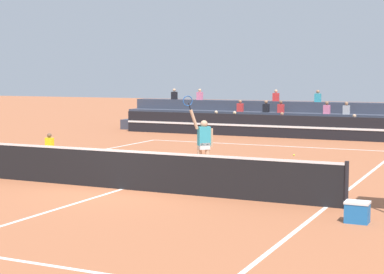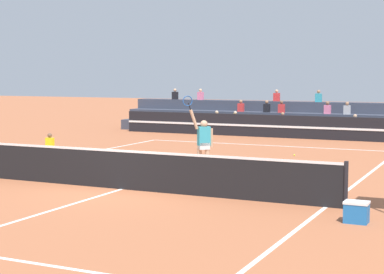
{
  "view_description": "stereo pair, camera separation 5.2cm",
  "coord_description": "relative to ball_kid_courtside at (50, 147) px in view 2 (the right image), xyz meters",
  "views": [
    {
      "loc": [
        8.89,
        -14.51,
        3.04
      ],
      "look_at": [
        0.35,
        3.66,
        1.1
      ],
      "focal_mm": 60.0,
      "sensor_mm": 36.0,
      "label": 1
    },
    {
      "loc": [
        8.94,
        -14.49,
        3.04
      ],
      "look_at": [
        0.35,
        3.66,
        1.1
      ],
      "focal_mm": 60.0,
      "sensor_mm": 36.0,
      "label": 2
    }
  ],
  "objects": [
    {
      "name": "ground_plane",
      "position": [
        6.33,
        -5.11,
        -0.33
      ],
      "size": [
        120.0,
        120.0,
        0.0
      ],
      "primitive_type": "plane",
      "color": "#AD603D"
    },
    {
      "name": "court_lines",
      "position": [
        6.33,
        -5.11,
        -0.33
      ],
      "size": [
        11.1,
        23.9,
        0.01
      ],
      "color": "white",
      "rests_on": "ground"
    },
    {
      "name": "tennis_net",
      "position": [
        6.33,
        -5.11,
        0.21
      ],
      "size": [
        12.0,
        0.1,
        1.1
      ],
      "color": "black",
      "rests_on": "ground"
    },
    {
      "name": "sponsor_banner_wall",
      "position": [
        6.33,
        10.42,
        0.22
      ],
      "size": [
        18.0,
        0.26,
        1.1
      ],
      "color": "black",
      "rests_on": "ground"
    },
    {
      "name": "bleacher_stand",
      "position": [
        6.35,
        12.95,
        0.32
      ],
      "size": [
        20.16,
        2.85,
        2.28
      ],
      "color": "#383D4C",
      "rests_on": "ground"
    },
    {
      "name": "ball_kid_courtside",
      "position": [
        0.0,
        0.0,
        0.0
      ],
      "size": [
        0.3,
        0.36,
        0.84
      ],
      "color": "black",
      "rests_on": "ground"
    },
    {
      "name": "tennis_player",
      "position": [
        7.48,
        -2.36,
        0.66
      ],
      "size": [
        0.75,
        0.74,
        2.49
      ],
      "color": "tan",
      "rests_on": "ground"
    },
    {
      "name": "tennis_ball",
      "position": [
        8.49,
        3.77,
        -0.3
      ],
      "size": [
        0.07,
        0.07,
        0.07
      ],
      "primitive_type": "sphere",
      "color": "#C6DB33",
      "rests_on": "ground"
    },
    {
      "name": "equipment_cooler",
      "position": [
        12.78,
        -6.4,
        -0.1
      ],
      "size": [
        0.5,
        0.38,
        0.45
      ],
      "color": "#1E66B2",
      "rests_on": "ground"
    }
  ]
}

